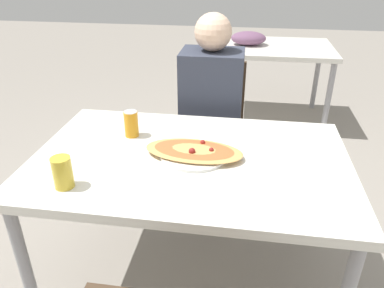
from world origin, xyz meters
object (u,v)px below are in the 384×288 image
at_px(person_seated, 211,103).
at_px(pizza_main, 194,152).
at_px(chair_far_seated, 212,127).
at_px(soda_can, 131,124).
at_px(drink_glass, 63,173).
at_px(dining_table, 190,169).

relative_size(person_seated, pizza_main, 2.76).
height_order(chair_far_seated, pizza_main, chair_far_seated).
xyz_separation_m(person_seated, soda_can, (-0.33, -0.50, 0.07)).
bearing_deg(drink_glass, person_seated, 64.51).
bearing_deg(soda_can, pizza_main, -24.69).
distance_m(chair_far_seated, drink_glass, 1.19).
bearing_deg(soda_can, drink_glass, -105.45).
relative_size(pizza_main, drink_glass, 3.59).
xyz_separation_m(person_seated, drink_glass, (-0.45, -0.95, 0.07)).
bearing_deg(chair_far_seated, pizza_main, 89.46).
bearing_deg(pizza_main, chair_far_seated, 89.46).
bearing_deg(dining_table, pizza_main, 40.00).
distance_m(person_seated, drink_glass, 1.06).
relative_size(soda_can, drink_glass, 1.01).
xyz_separation_m(dining_table, chair_far_seated, (0.02, 0.77, -0.15)).
distance_m(dining_table, drink_glass, 0.54).
distance_m(chair_far_seated, soda_can, 0.75).
bearing_deg(person_seated, dining_table, 88.14).
distance_m(person_seated, pizza_main, 0.64).
height_order(dining_table, drink_glass, drink_glass).
relative_size(dining_table, soda_can, 10.85).
bearing_deg(soda_can, person_seated, 56.55).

